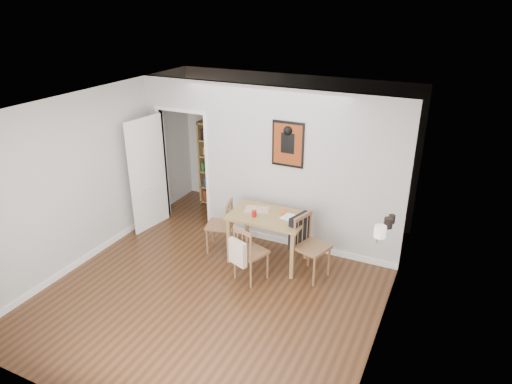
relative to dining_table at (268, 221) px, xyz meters
The scene contains 15 objects.
ground 1.08m from the dining_table, 114.45° to the right, with size 5.20×5.20×0.00m, color #54311B.
room_shell 0.88m from the dining_table, 112.21° to the left, with size 5.20×5.20×5.20m.
dining_table is the anchor object (origin of this frame).
chair_left 0.88m from the dining_table, behind, with size 0.54×0.54×0.88m.
chair_right 0.77m from the dining_table, ahead, with size 0.65×0.60×0.96m.
chair_front 0.63m from the dining_table, 92.18° to the right, with size 0.56×0.59×0.87m.
bookshelf 2.31m from the dining_table, 139.17° to the left, with size 0.71×0.28×1.68m.
fireplace 1.89m from the dining_table, 15.40° to the right, with size 0.45×1.25×1.16m.
red_glass 0.26m from the dining_table, 140.66° to the right, with size 0.07×0.07×0.09m, color #9B150E.
orange_fruit 0.27m from the dining_table, 28.68° to the left, with size 0.08×0.08×0.08m, color #FB4F0D.
placemat 0.28m from the dining_table, 157.72° to the left, with size 0.37×0.27×0.00m, color beige.
notebook 0.39m from the dining_table, ahead, with size 0.30×0.22×0.02m, color white.
mantel_lamp 2.04m from the dining_table, 24.21° to the right, with size 0.14×0.14×0.22m.
ceramic_jar_a 1.91m from the dining_table, 11.39° to the right, with size 0.11×0.11×0.13m, color black.
ceramic_jar_b 1.90m from the dining_table, ahead, with size 0.09×0.09×0.11m, color black.
Camera 1 is at (2.82, -4.92, 3.86)m, focal length 32.00 mm.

